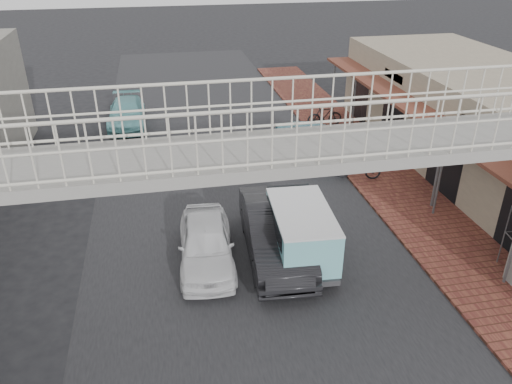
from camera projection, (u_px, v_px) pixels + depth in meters
name	position (u px, v px, depth m)	size (l,w,h in m)	color
ground	(248.00, 253.00, 15.70)	(120.00, 120.00, 0.00)	black
road_strip	(248.00, 253.00, 15.70)	(10.00, 60.00, 0.01)	black
sidewalk	(397.00, 190.00, 19.42)	(3.00, 40.00, 0.10)	brown
shophouse_row	(495.00, 126.00, 20.16)	(7.20, 18.00, 4.00)	gray
footbridge	(280.00, 235.00, 10.75)	(16.40, 2.40, 6.34)	gray
white_hatchback	(206.00, 243.00, 14.96)	(1.62, 4.03, 1.37)	white
dark_sedan	(275.00, 232.00, 15.26)	(1.75, 5.01, 1.65)	black
angkot_curb	(308.00, 138.00, 22.62)	(2.24, 4.86, 1.35)	#75BDCC
angkot_far	(126.00, 113.00, 25.80)	(1.80, 4.43, 1.29)	#68B2B5
angkot_van	(300.00, 227.00, 14.89)	(1.94, 3.86, 1.84)	black
motorcycle_near	(358.00, 167.00, 20.01)	(0.64, 1.84, 0.97)	black
motorcycle_far	(325.00, 116.00, 25.39)	(0.52, 1.85, 1.11)	black
arrow_sign	(468.00, 133.00, 17.02)	(2.00, 1.27, 3.44)	#59595B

